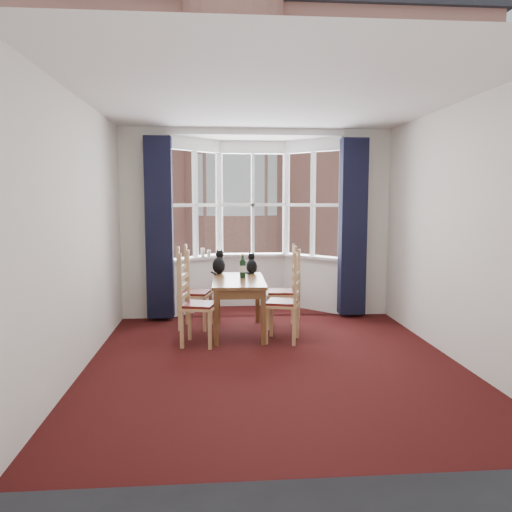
{
  "coord_description": "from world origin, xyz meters",
  "views": [
    {
      "loc": [
        -0.62,
        -5.19,
        1.76
      ],
      "look_at": [
        -0.11,
        1.05,
        1.05
      ],
      "focal_mm": 35.0,
      "sensor_mm": 36.0,
      "label": 1
    }
  ],
  "objects": [
    {
      "name": "wine_bottle",
      "position": [
        -0.26,
        1.4,
        0.86
      ],
      "size": [
        0.08,
        0.08,
        0.32
      ],
      "color": "black",
      "rests_on": "dining_table"
    },
    {
      "name": "chair_left_near",
      "position": [
        -0.91,
        0.79,
        0.47
      ],
      "size": [
        0.48,
        0.49,
        0.92
      ],
      "color": "tan",
      "rests_on": "floor"
    },
    {
      "name": "wall_back_pier_left",
      "position": [
        -1.65,
        2.25,
        1.4
      ],
      "size": [
        0.7,
        0.12,
        2.8
      ],
      "primitive_type": "cube",
      "color": "silver",
      "rests_on": "floor"
    },
    {
      "name": "wall_left",
      "position": [
        -2.0,
        0.0,
        1.4
      ],
      "size": [
        0.0,
        4.5,
        4.5
      ],
      "primitive_type": "plane",
      "rotation": [
        1.57,
        0.0,
        1.57
      ],
      "color": "silver",
      "rests_on": "floor"
    },
    {
      "name": "wall_near",
      "position": [
        0.0,
        -2.25,
        1.4
      ],
      "size": [
        4.0,
        0.0,
        4.0
      ],
      "primitive_type": "plane",
      "rotation": [
        -1.57,
        0.0,
        0.0
      ],
      "color": "silver",
      "rests_on": "floor"
    },
    {
      "name": "chair_right_far",
      "position": [
        0.37,
        1.53,
        0.47
      ],
      "size": [
        0.44,
        0.46,
        0.92
      ],
      "color": "tan",
      "rests_on": "floor"
    },
    {
      "name": "floor",
      "position": [
        0.0,
        0.0,
        0.0
      ],
      "size": [
        4.5,
        4.5,
        0.0
      ],
      "primitive_type": "plane",
      "color": "black",
      "rests_on": "ground"
    },
    {
      "name": "ceiling",
      "position": [
        0.0,
        0.0,
        2.8
      ],
      "size": [
        4.5,
        4.5,
        0.0
      ],
      "primitive_type": "plane",
      "rotation": [
        3.14,
        0.0,
        0.0
      ],
      "color": "white",
      "rests_on": "floor"
    },
    {
      "name": "cat_left",
      "position": [
        -0.57,
        1.82,
        0.85
      ],
      "size": [
        0.22,
        0.28,
        0.35
      ],
      "color": "black",
      "rests_on": "dining_table"
    },
    {
      "name": "wall_back_pier_right",
      "position": [
        1.65,
        2.25,
        1.4
      ],
      "size": [
        0.7,
        0.12,
        2.8
      ],
      "primitive_type": "cube",
      "color": "silver",
      "rests_on": "floor"
    },
    {
      "name": "chair_left_far",
      "position": [
        -0.99,
        1.59,
        0.47
      ],
      "size": [
        0.48,
        0.5,
        0.92
      ],
      "color": "tan",
      "rests_on": "floor"
    },
    {
      "name": "street",
      "position": [
        0.0,
        32.25,
        -6.0
      ],
      "size": [
        80.0,
        80.0,
        0.0
      ],
      "primitive_type": "plane",
      "color": "#333335",
      "rests_on": "ground"
    },
    {
      "name": "tenement_building",
      "position": [
        0.0,
        14.01,
        1.6
      ],
      "size": [
        18.4,
        7.8,
        15.2
      ],
      "color": "#A96957",
      "rests_on": "street"
    },
    {
      "name": "cat_right",
      "position": [
        -0.11,
        1.8,
        0.83
      ],
      "size": [
        0.16,
        0.22,
        0.3
      ],
      "color": "black",
      "rests_on": "dining_table"
    },
    {
      "name": "bay_window",
      "position": [
        0.0,
        2.75,
        1.4
      ],
      "size": [
        2.76,
        0.94,
        2.8
      ],
      "color": "white",
      "rests_on": "floor"
    },
    {
      "name": "chair_right_near",
      "position": [
        0.29,
        0.81,
        0.47
      ],
      "size": [
        0.5,
        0.52,
        0.92
      ],
      "color": "tan",
      "rests_on": "floor"
    },
    {
      "name": "candle_short",
      "position": [
        -0.72,
        2.63,
        0.92
      ],
      "size": [
        0.06,
        0.06,
        0.1
      ],
      "primitive_type": "cylinder",
      "color": "white",
      "rests_on": "bay_window"
    },
    {
      "name": "candle_tall",
      "position": [
        -0.82,
        2.6,
        0.94
      ],
      "size": [
        0.06,
        0.06,
        0.14
      ],
      "primitive_type": "cylinder",
      "color": "white",
      "rests_on": "bay_window"
    },
    {
      "name": "wall_right",
      "position": [
        2.0,
        0.0,
        1.4
      ],
      "size": [
        0.0,
        4.5,
        4.5
      ],
      "primitive_type": "plane",
      "rotation": [
        1.57,
        0.0,
        -1.57
      ],
      "color": "silver",
      "rests_on": "floor"
    },
    {
      "name": "dining_table",
      "position": [
        -0.32,
        1.27,
        0.62
      ],
      "size": [
        0.7,
        1.26,
        0.72
      ],
      "color": "brown",
      "rests_on": "floor"
    },
    {
      "name": "curtain_right",
      "position": [
        1.42,
        2.07,
        1.35
      ],
      "size": [
        0.38,
        0.22,
        2.6
      ],
      "primitive_type": "cube",
      "color": "black",
      "rests_on": "floor"
    },
    {
      "name": "curtain_left",
      "position": [
        -1.42,
        2.07,
        1.35
      ],
      "size": [
        0.38,
        0.22,
        2.6
      ],
      "primitive_type": "cube",
      "color": "black",
      "rests_on": "floor"
    }
  ]
}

